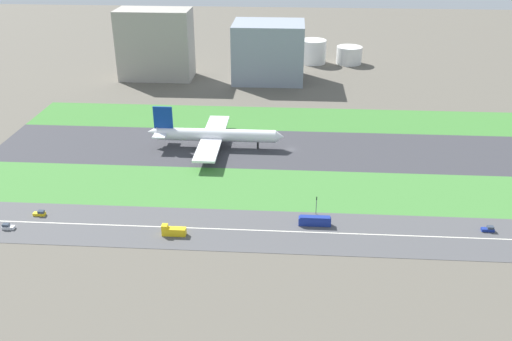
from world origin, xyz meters
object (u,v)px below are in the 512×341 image
at_px(bus_0, 315,221).
at_px(car_3, 40,213).
at_px(hangar_building, 268,52).
at_px(car_0, 8,227).
at_px(fuel_tank_centre, 349,55).
at_px(traffic_light, 316,204).
at_px(car_2, 488,229).
at_px(terminal_building, 156,44).
at_px(fuel_tank_west, 313,52).
at_px(airliner, 213,135).
at_px(truck_0, 173,231).

bearing_deg(bus_0, car_3, 180.00).
bearing_deg(hangar_building, bus_0, -82.05).
height_order(car_3, hangar_building, hangar_building).
height_order(car_0, fuel_tank_centre, fuel_tank_centre).
bearing_deg(hangar_building, traffic_light, -81.45).
bearing_deg(car_2, terminal_building, 131.41).
xyz_separation_m(traffic_light, fuel_tank_centre, (30.30, 219.01, 1.88)).
xyz_separation_m(car_2, fuel_tank_centre, (-30.29, 227.00, 5.25)).
xyz_separation_m(car_3, traffic_light, (102.64, 7.99, 3.37)).
xyz_separation_m(car_0, car_3, (7.44, 10.00, 0.00)).
bearing_deg(fuel_tank_west, airliner, -107.82).
height_order(airliner, terminal_building, terminal_building).
bearing_deg(traffic_light, airliner, 128.05).
distance_m(airliner, truck_0, 78.20).
bearing_deg(terminal_building, airliner, -65.08).
bearing_deg(terminal_building, truck_0, -75.50).
distance_m(bus_0, car_3, 101.92).
bearing_deg(car_2, car_3, 180.00).
bearing_deg(car_3, fuel_tank_centre, 59.65).
relative_size(truck_0, car_3, 1.91).
relative_size(terminal_building, hangar_building, 1.04).
xyz_separation_m(truck_0, fuel_tank_centre, (80.58, 237.00, 4.50)).
distance_m(truck_0, fuel_tank_west, 243.26).
relative_size(airliner, car_0, 14.77).
relative_size(car_0, terminal_building, 0.09).
bearing_deg(truck_0, car_0, -0.00).
height_order(car_2, fuel_tank_west, fuel_tank_west).
bearing_deg(truck_0, traffic_light, -160.31).
bearing_deg(traffic_light, car_3, -175.55).
bearing_deg(fuel_tank_centre, airliner, -115.92).
relative_size(airliner, bus_0, 5.60).
bearing_deg(car_0, car_2, -176.65).
bearing_deg(airliner, traffic_light, -51.95).
height_order(car_3, terminal_building, terminal_building).
distance_m(truck_0, hangar_building, 194.25).
height_order(car_3, fuel_tank_centre, fuel_tank_centre).
bearing_deg(truck_0, terminal_building, -75.50).
bearing_deg(car_0, traffic_light, -170.72).
bearing_deg(car_2, truck_0, -174.85).
height_order(airliner, bus_0, airliner).
xyz_separation_m(truck_0, bus_0, (49.55, 10.00, 0.15)).
xyz_separation_m(car_0, terminal_building, (10.15, 192.00, 21.40)).
xyz_separation_m(fuel_tank_west, fuel_tank_centre, (26.15, 0.00, -2.20)).
height_order(car_0, traffic_light, traffic_light).
bearing_deg(car_3, car_2, 0.00).
bearing_deg(airliner, car_3, -129.31).
bearing_deg(car_0, bus_0, -174.77).
xyz_separation_m(bus_0, hangar_building, (-25.42, 182.00, 16.80)).
bearing_deg(airliner, bus_0, -55.79).
bearing_deg(fuel_tank_west, car_2, -76.04).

